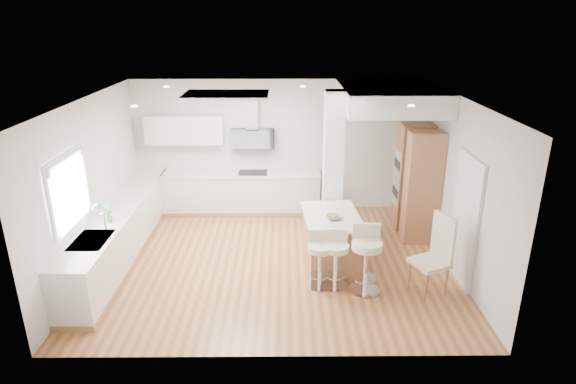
{
  "coord_description": "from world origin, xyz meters",
  "views": [
    {
      "loc": [
        0.16,
        -7.44,
        4.02
      ],
      "look_at": [
        0.22,
        0.4,
        1.13
      ],
      "focal_mm": 30.0,
      "sensor_mm": 36.0,
      "label": 1
    }
  ],
  "objects_px": {
    "peninsula": "(331,238)",
    "bar_stool_b": "(336,256)",
    "bar_stool_c": "(366,256)",
    "bar_stool_a": "(320,257)",
    "dining_chair": "(436,252)"
  },
  "relations": [
    {
      "from": "dining_chair",
      "to": "peninsula",
      "type": "bearing_deg",
      "value": 121.63
    },
    {
      "from": "peninsula",
      "to": "bar_stool_a",
      "type": "relative_size",
      "value": 1.59
    },
    {
      "from": "bar_stool_a",
      "to": "bar_stool_b",
      "type": "relative_size",
      "value": 0.99
    },
    {
      "from": "peninsula",
      "to": "bar_stool_a",
      "type": "bearing_deg",
      "value": -110.67
    },
    {
      "from": "peninsula",
      "to": "bar_stool_a",
      "type": "distance_m",
      "value": 0.88
    },
    {
      "from": "bar_stool_b",
      "to": "dining_chair",
      "type": "relative_size",
      "value": 0.74
    },
    {
      "from": "peninsula",
      "to": "dining_chair",
      "type": "xyz_separation_m",
      "value": [
        1.49,
        -1.0,
        0.24
      ]
    },
    {
      "from": "bar_stool_a",
      "to": "bar_stool_c",
      "type": "height_order",
      "value": "bar_stool_c"
    },
    {
      "from": "bar_stool_a",
      "to": "dining_chair",
      "type": "xyz_separation_m",
      "value": [
        1.74,
        -0.15,
        0.16
      ]
    },
    {
      "from": "peninsula",
      "to": "bar_stool_c",
      "type": "distance_m",
      "value": 1.1
    },
    {
      "from": "bar_stool_c",
      "to": "bar_stool_b",
      "type": "bearing_deg",
      "value": 165.33
    },
    {
      "from": "bar_stool_c",
      "to": "dining_chair",
      "type": "relative_size",
      "value": 0.86
    },
    {
      "from": "peninsula",
      "to": "bar_stool_b",
      "type": "relative_size",
      "value": 1.57
    },
    {
      "from": "bar_stool_b",
      "to": "bar_stool_c",
      "type": "height_order",
      "value": "bar_stool_c"
    },
    {
      "from": "bar_stool_a",
      "to": "bar_stool_b",
      "type": "xyz_separation_m",
      "value": [
        0.24,
        -0.01,
        0.01
      ]
    }
  ]
}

